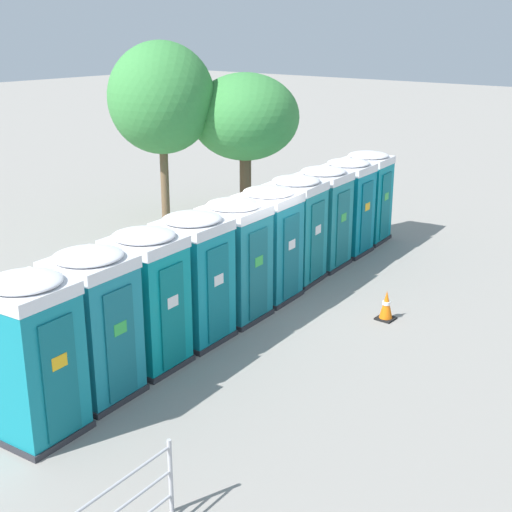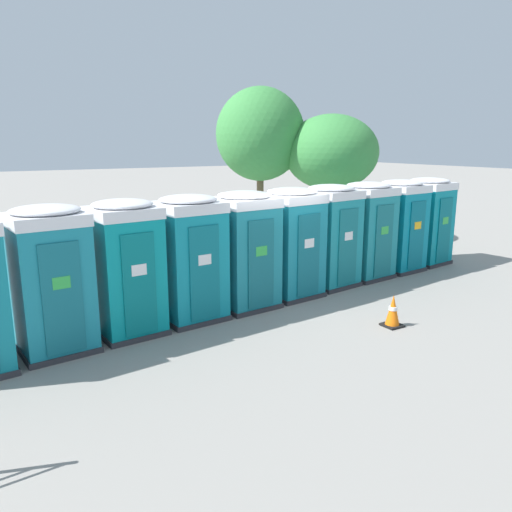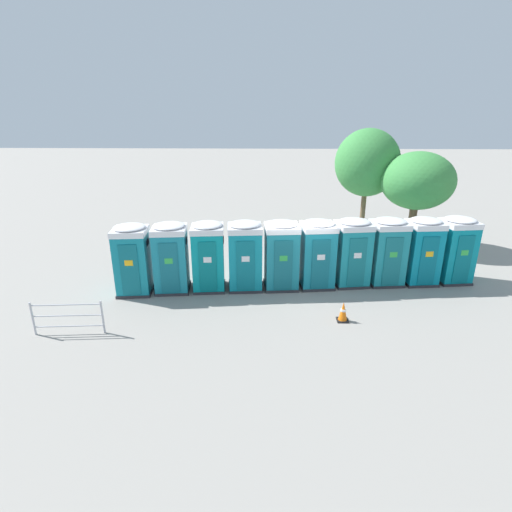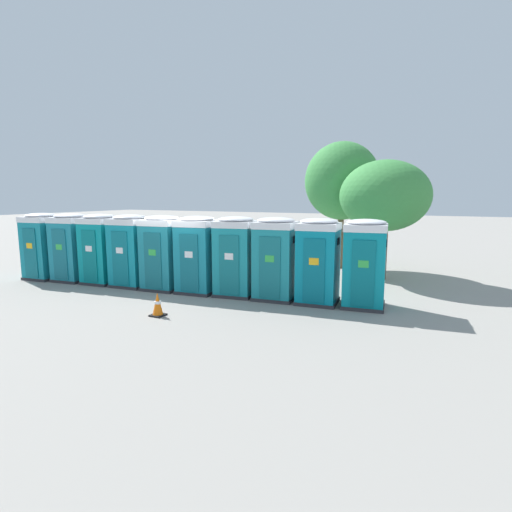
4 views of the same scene
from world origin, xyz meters
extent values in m
plane|color=gray|center=(0.00, 0.00, 0.00)|extent=(120.00, 120.00, 0.00)
cube|color=#2D2D33|center=(-5.93, -0.94, 0.05)|extent=(1.30, 1.31, 0.10)
cube|color=#118090|center=(-5.93, -0.94, 1.15)|extent=(1.24, 1.25, 2.10)
cube|color=#0D6471|center=(-5.88, -1.53, 1.07)|extent=(0.62, 0.09, 1.85)
cube|color=yellow|center=(-5.87, -1.54, 1.35)|extent=(0.28, 0.04, 0.20)
cube|color=black|center=(-5.36, -0.89, 1.89)|extent=(0.06, 0.36, 0.20)
cube|color=white|center=(-5.93, -0.94, 2.30)|extent=(1.28, 1.29, 0.20)
ellipsoid|color=white|center=(-5.93, -0.94, 2.45)|extent=(1.21, 1.22, 0.18)
cube|color=#2D2D33|center=(-4.62, -0.72, 0.05)|extent=(1.33, 1.32, 0.10)
cube|color=teal|center=(-4.62, -0.72, 1.15)|extent=(1.27, 1.25, 2.10)
cube|color=#126574|center=(-4.56, -1.30, 1.07)|extent=(0.63, 0.10, 1.85)
cube|color=green|center=(-4.56, -1.32, 1.35)|extent=(0.28, 0.04, 0.20)
cube|color=black|center=(-4.03, -0.65, 1.89)|extent=(0.06, 0.36, 0.20)
cube|color=white|center=(-4.62, -0.72, 2.30)|extent=(1.30, 1.29, 0.20)
ellipsoid|color=white|center=(-4.62, -0.72, 2.45)|extent=(1.24, 1.23, 0.18)
cube|color=#2D2D33|center=(-3.29, -0.55, 0.05)|extent=(1.28, 1.31, 0.10)
cube|color=#088E95|center=(-3.29, -0.55, 1.15)|extent=(1.22, 1.25, 2.10)
cube|color=#076F74|center=(-3.23, -1.13, 1.07)|extent=(0.61, 0.09, 1.85)
cube|color=white|center=(-3.23, -1.15, 1.35)|extent=(0.28, 0.04, 0.20)
cube|color=black|center=(-2.73, -0.49, 1.89)|extent=(0.06, 0.36, 0.20)
cube|color=white|center=(-3.29, -0.55, 2.30)|extent=(1.26, 1.28, 0.20)
ellipsoid|color=white|center=(-3.29, -0.55, 2.45)|extent=(1.20, 1.22, 0.18)
cube|color=#2D2D33|center=(-1.97, -0.43, 0.05)|extent=(1.34, 1.31, 0.10)
cube|color=teal|center=(-1.97, -0.43, 1.15)|extent=(1.27, 1.24, 2.10)
cube|color=#0C6A78|center=(-1.91, -1.01, 1.07)|extent=(0.65, 0.09, 1.85)
cube|color=white|center=(-1.91, -1.03, 1.35)|extent=(0.28, 0.03, 0.20)
cube|color=black|center=(-1.37, -0.37, 1.89)|extent=(0.06, 0.36, 0.20)
cube|color=white|center=(-1.97, -0.43, 2.30)|extent=(1.31, 1.28, 0.20)
ellipsoid|color=white|center=(-1.97, -0.43, 2.45)|extent=(1.25, 1.22, 0.18)
cube|color=#2D2D33|center=(-0.64, -0.32, 0.05)|extent=(1.33, 1.31, 0.10)
cube|color=teal|center=(-0.64, -0.32, 1.15)|extent=(1.27, 1.24, 2.10)
cube|color=#12626F|center=(-0.58, -0.90, 1.07)|extent=(0.64, 0.09, 1.85)
cube|color=green|center=(-0.58, -0.92, 1.35)|extent=(0.28, 0.03, 0.20)
cube|color=black|center=(-0.04, -0.27, 1.89)|extent=(0.06, 0.36, 0.20)
cube|color=white|center=(-0.64, -0.32, 2.30)|extent=(1.31, 1.28, 0.20)
ellipsoid|color=white|center=(-0.64, -0.32, 2.45)|extent=(1.25, 1.22, 0.18)
cube|color=#2D2D33|center=(0.69, -0.17, 0.05)|extent=(1.35, 1.33, 0.10)
cube|color=teal|center=(0.69, -0.17, 1.15)|extent=(1.29, 1.26, 2.10)
cube|color=#106473|center=(0.76, -0.75, 1.07)|extent=(0.64, 0.10, 1.85)
cube|color=white|center=(0.76, -0.77, 1.35)|extent=(0.28, 0.04, 0.20)
cube|color=black|center=(1.28, -0.10, 1.89)|extent=(0.06, 0.36, 0.20)
cube|color=white|center=(0.69, -0.17, 2.30)|extent=(1.33, 1.30, 0.20)
ellipsoid|color=white|center=(0.69, -0.17, 2.45)|extent=(1.26, 1.24, 0.18)
cube|color=#2D2D33|center=(2.01, 0.06, 0.05)|extent=(1.39, 1.36, 0.10)
cube|color=teal|center=(2.01, 0.06, 1.15)|extent=(1.32, 1.30, 2.10)
cube|color=#116B74|center=(2.09, -0.52, 1.07)|extent=(0.64, 0.12, 1.85)
cube|color=white|center=(2.09, -0.54, 1.35)|extent=(0.28, 0.05, 0.20)
cube|color=black|center=(2.60, 0.14, 1.89)|extent=(0.08, 0.36, 0.20)
cube|color=white|center=(2.01, 0.06, 2.30)|extent=(1.36, 1.33, 0.20)
ellipsoid|color=white|center=(2.01, 0.06, 2.45)|extent=(1.29, 1.27, 0.18)
cube|color=#2D2D33|center=(3.34, 0.18, 0.05)|extent=(1.36, 1.33, 0.10)
cube|color=teal|center=(3.34, 0.18, 1.15)|extent=(1.30, 1.26, 2.10)
cube|color=#136871|center=(3.40, -0.40, 1.07)|extent=(0.65, 0.10, 1.85)
cube|color=green|center=(3.40, -0.42, 1.35)|extent=(0.28, 0.04, 0.20)
cube|color=black|center=(3.93, 0.25, 1.89)|extent=(0.06, 0.36, 0.20)
cube|color=white|center=(3.34, 0.18, 2.30)|extent=(1.33, 1.30, 0.20)
ellipsoid|color=white|center=(3.34, 0.18, 2.45)|extent=(1.27, 1.24, 0.18)
cube|color=#2D2D33|center=(4.67, 0.29, 0.05)|extent=(1.30, 1.31, 0.10)
cube|color=#08829A|center=(4.67, 0.29, 1.15)|extent=(1.24, 1.25, 2.10)
cube|color=#076578|center=(4.72, -0.29, 1.07)|extent=(0.62, 0.09, 1.85)
cube|color=yellow|center=(4.73, -0.31, 1.35)|extent=(0.28, 0.04, 0.20)
cube|color=black|center=(5.24, 0.35, 1.89)|extent=(0.06, 0.36, 0.20)
cube|color=white|center=(4.67, 0.29, 2.30)|extent=(1.28, 1.28, 0.20)
ellipsoid|color=white|center=(4.67, 0.29, 2.45)|extent=(1.21, 1.22, 0.18)
cube|color=#2D2D33|center=(5.99, 0.47, 0.05)|extent=(1.33, 1.34, 0.10)
cube|color=#088495|center=(5.99, 0.47, 1.15)|extent=(1.26, 1.28, 2.10)
cube|color=#076774|center=(6.06, -0.11, 1.07)|extent=(0.62, 0.11, 1.85)
cube|color=green|center=(6.07, -0.13, 1.35)|extent=(0.28, 0.04, 0.20)
cube|color=black|center=(6.56, 0.55, 1.89)|extent=(0.07, 0.36, 0.20)
cube|color=white|center=(5.99, 0.47, 2.30)|extent=(1.30, 1.31, 0.20)
ellipsoid|color=white|center=(5.99, 0.47, 2.45)|extent=(1.24, 1.25, 0.18)
cylinder|color=brown|center=(5.80, 4.77, 1.23)|extent=(0.37, 0.37, 2.45)
ellipsoid|color=#3D8C42|center=(5.80, 4.77, 3.19)|extent=(3.35, 3.35, 2.67)
cylinder|color=brown|center=(3.77, 6.32, 1.45)|extent=(0.25, 0.25, 2.90)
ellipsoid|color=#3D8C42|center=(3.77, 6.32, 3.82)|extent=(3.19, 3.19, 3.32)
cube|color=black|center=(1.24, -2.88, 0.02)|extent=(0.36, 0.36, 0.04)
cone|color=orange|center=(1.24, -2.88, 0.34)|extent=(0.28, 0.28, 0.60)
cylinder|color=white|center=(1.24, -2.88, 0.37)|extent=(0.17, 0.17, 0.07)
cylinder|color=#B7B7BC|center=(-7.96, -4.00, 0.53)|extent=(0.06, 0.06, 1.05)
cylinder|color=#B7B7BC|center=(-5.97, -3.83, 0.53)|extent=(0.06, 0.06, 1.05)
cylinder|color=#B7B7BC|center=(-6.96, -3.92, 0.95)|extent=(2.00, 0.21, 0.04)
cylinder|color=#B7B7BC|center=(-6.96, -3.92, 0.60)|extent=(2.00, 0.21, 0.04)
cylinder|color=#B7B7BC|center=(-6.96, -3.92, 0.25)|extent=(2.00, 0.21, 0.04)
camera|label=1|loc=(-11.21, -9.47, 5.93)|focal=50.00mm
camera|label=2|loc=(-5.80, -9.46, 3.54)|focal=35.00mm
camera|label=3|loc=(-1.14, -14.09, 6.19)|focal=28.00mm
camera|label=4|loc=(8.17, -10.97, 3.18)|focal=28.00mm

